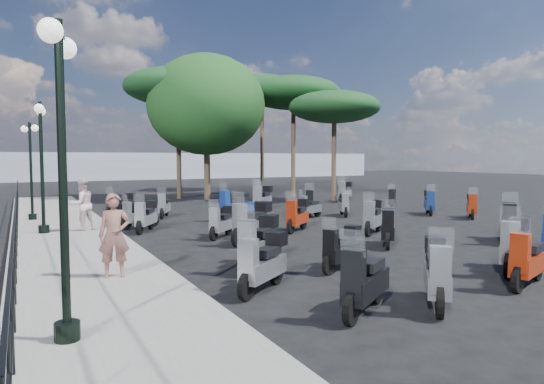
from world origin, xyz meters
name	(u,v)px	position (x,y,z in m)	size (l,w,h in m)	color
ground	(297,234)	(0.00, 0.00, 0.00)	(120.00, 120.00, 0.00)	black
sidewalk	(65,234)	(-6.50, 3.00, 0.07)	(3.00, 30.00, 0.15)	slate
railing	(16,210)	(-7.80, 2.80, 0.90)	(0.04, 26.04, 1.10)	black
lamp_post_0	(62,161)	(-7.22, -6.70, 2.37)	(0.49, 1.12, 3.89)	black
lamp_post_1	(42,159)	(-7.09, 2.97, 2.39)	(0.35, 1.15, 3.92)	black
lamp_post_2	(31,164)	(-7.32, 6.67, 2.17)	(0.57, 0.98, 3.54)	black
woman	(114,235)	(-6.13, -3.64, 0.94)	(0.58, 0.38, 1.59)	brown
pedestrian_far	(82,204)	(-6.00, 2.93, 0.97)	(0.80, 0.62, 1.64)	beige
scooter_0	(263,264)	(-3.87, -5.38, 0.50)	(1.42, 1.14, 1.33)	black
scooter_1	(364,284)	(-3.05, -7.23, 0.48)	(1.51, 1.07, 1.38)	black
scooter_2	(258,244)	(-3.16, -3.72, 0.55)	(1.48, 1.36, 1.46)	black
scooter_3	(146,217)	(-4.09, 2.75, 0.48)	(1.00, 1.44, 1.28)	black
scooter_4	(139,216)	(-4.13, 3.61, 0.42)	(1.45, 0.69, 1.20)	black
scooter_5	(121,206)	(-4.08, 7.17, 0.47)	(1.39, 1.00, 1.25)	black
scooter_6	(437,275)	(-1.74, -7.43, 0.52)	(1.29, 1.38, 1.37)	black
scooter_7	(341,249)	(-1.62, -4.64, 0.45)	(1.38, 0.85, 1.19)	black
scooter_8	(222,223)	(-2.33, 0.49, 0.46)	(1.20, 1.16, 1.21)	black
scooter_9	(252,224)	(-1.94, -0.80, 0.56)	(1.66, 1.19, 1.50)	black
scooter_10	(236,207)	(-0.32, 4.13, 0.52)	(1.82, 0.85, 1.49)	black
scooter_11	(164,207)	(-2.55, 6.23, 0.43)	(0.82, 1.45, 1.24)	black
scooter_12	(514,247)	(1.47, -6.49, 0.55)	(1.67, 1.05, 1.45)	black
scooter_13	(528,262)	(0.64, -7.37, 0.47)	(1.64, 0.79, 1.36)	black
scooter_14	(388,228)	(1.17, -2.89, 0.50)	(1.22, 1.37, 1.33)	black
scooter_15	(297,216)	(0.34, 0.54, 0.51)	(1.41, 1.22, 1.35)	black
scooter_16	(308,202)	(3.14, 4.42, 0.52)	(0.96, 1.61, 1.38)	black
scooter_17	(262,199)	(2.00, 6.48, 0.56)	(1.50, 1.40, 1.49)	black
scooter_19	(509,223)	(4.70, -3.97, 0.55)	(1.55, 1.29, 1.47)	black
scooter_20	(374,218)	(2.23, -1.03, 0.52)	(1.49, 1.15, 1.37)	black
scooter_21	(344,206)	(4.18, 3.27, 0.43)	(0.85, 1.41, 1.22)	black
scooter_22	(310,208)	(2.54, 3.31, 0.41)	(1.40, 0.74, 1.18)	black
scooter_23	(263,199)	(2.18, 6.77, 0.52)	(1.35, 1.36, 1.39)	black
scooter_26	(472,206)	(8.28, 0.32, 0.48)	(1.26, 1.22, 1.27)	black
scooter_27	(429,203)	(7.73, 2.04, 0.50)	(1.19, 1.37, 1.32)	black
scooter_28	(392,199)	(8.10, 4.77, 0.46)	(1.17, 1.18, 1.21)	black
scooter_29	(345,192)	(8.18, 8.68, 0.54)	(1.53, 1.22, 1.43)	black
broadleaf_tree	(207,105)	(1.93, 13.50, 5.44)	(6.77, 6.77, 8.32)	#38281E
pine_0	(262,88)	(8.34, 19.28, 7.54)	(5.36, 5.36, 8.51)	#38281E
pine_1	(293,93)	(7.50, 13.19, 6.39)	(5.84, 5.84, 7.44)	#38281E
pine_2	(178,88)	(0.68, 14.92, 6.52)	(6.31, 6.31, 7.64)	#38281E
pine_3	(334,107)	(7.87, 9.32, 5.20)	(5.09, 5.09, 6.11)	#38281E
distant_hills	(96,166)	(0.00, 45.00, 1.50)	(70.00, 8.00, 3.00)	gray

